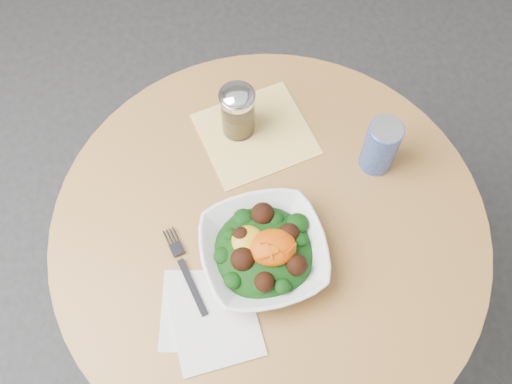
% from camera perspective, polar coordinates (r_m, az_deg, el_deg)
% --- Properties ---
extents(ground, '(6.00, 6.00, 0.00)m').
position_cam_1_polar(ground, '(1.88, 0.88, -12.46)').
color(ground, '#2D2D2F').
rests_on(ground, ground).
extents(table, '(0.90, 0.90, 0.75)m').
position_cam_1_polar(table, '(1.35, 1.20, -6.75)').
color(table, black).
rests_on(table, ground).
extents(cloth_napkin, '(0.28, 0.27, 0.00)m').
position_cam_1_polar(cloth_napkin, '(1.27, -0.04, 5.82)').
color(cloth_napkin, '#FEAE0D').
rests_on(cloth_napkin, table).
extents(paper_napkins, '(0.20, 0.21, 0.00)m').
position_cam_1_polar(paper_napkins, '(1.11, -4.70, -12.41)').
color(paper_napkins, silver).
rests_on(paper_napkins, table).
extents(salad_bowl, '(0.27, 0.27, 0.09)m').
position_cam_1_polar(salad_bowl, '(1.11, 0.77, -5.96)').
color(salad_bowl, white).
rests_on(salad_bowl, table).
extents(fork, '(0.08, 0.19, 0.00)m').
position_cam_1_polar(fork, '(1.14, -7.18, -7.53)').
color(fork, black).
rests_on(fork, table).
extents(spice_shaker, '(0.08, 0.08, 0.14)m').
position_cam_1_polar(spice_shaker, '(1.22, -1.84, 8.08)').
color(spice_shaker, silver).
rests_on(spice_shaker, table).
extents(beverage_can, '(0.07, 0.07, 0.14)m').
position_cam_1_polar(beverage_can, '(1.20, 12.36, 4.52)').
color(beverage_can, navy).
rests_on(beverage_can, table).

